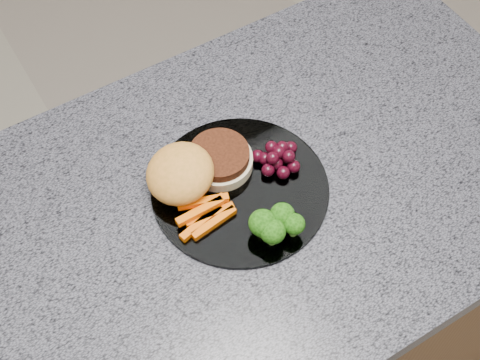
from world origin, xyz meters
The scene contains 7 objects.
island_cabinet centered at (0.00, 0.00, 0.43)m, with size 1.20×0.60×0.86m, color #53371C.
countertop centered at (0.00, 0.00, 0.88)m, with size 1.20×0.60×0.04m, color #54545F.
plate centered at (0.08, 0.01, 0.90)m, with size 0.26×0.26×0.01m, color white.
burger centered at (0.03, 0.06, 0.93)m, with size 0.18×0.12×0.05m.
carrot_sticks centered at (0.01, 0.00, 0.91)m, with size 0.09×0.06×0.02m.
broccoli centered at (0.08, -0.08, 0.93)m, with size 0.07×0.06×0.05m.
grape_bunch centered at (0.15, 0.02, 0.92)m, with size 0.07×0.06×0.03m.
Camera 1 is at (-0.20, -0.44, 1.72)m, focal length 50.00 mm.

